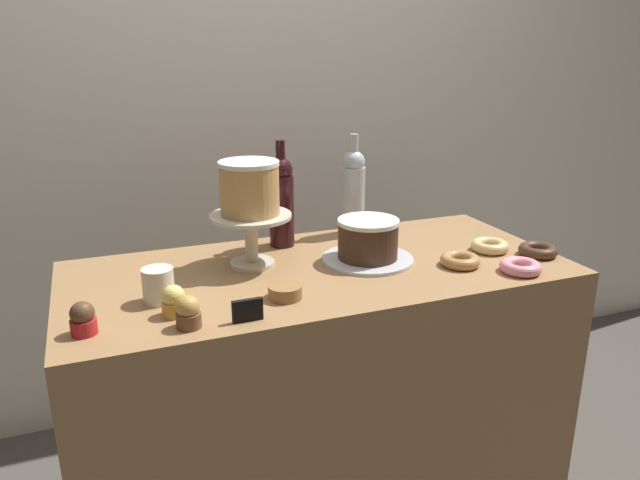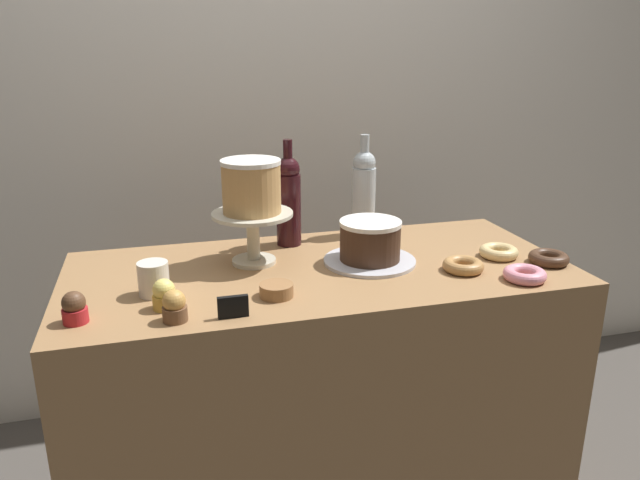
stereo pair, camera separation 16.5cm
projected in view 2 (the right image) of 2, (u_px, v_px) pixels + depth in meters
name	position (u px, v px, depth m)	size (l,w,h in m)	color
back_wall	(260.00, 93.00, 2.37)	(6.00, 0.05, 2.60)	silver
display_counter	(320.00, 405.00, 1.81)	(1.39, 0.63, 0.89)	#997047
cake_stand_pedestal	(253.00, 229.00, 1.68)	(0.23, 0.23, 0.15)	beige
white_layer_cake	(251.00, 186.00, 1.64)	(0.16, 0.16, 0.15)	tan
silver_serving_platter	(369.00, 260.00, 1.71)	(0.26, 0.26, 0.01)	silver
chocolate_round_cake	(370.00, 240.00, 1.69)	(0.17, 0.17, 0.11)	#3D2619
wine_bottle_clear	(364.00, 191.00, 1.92)	(0.08, 0.08, 0.33)	#B2BCC1
wine_bottle_dark_red	(288.00, 199.00, 1.83)	(0.08, 0.08, 0.33)	black
cupcake_chocolate	(74.00, 308.00, 1.33)	(0.06, 0.06, 0.07)	red
cupcake_lemon	(164.00, 295.00, 1.40)	(0.06, 0.06, 0.07)	gold
cupcake_caramel	(175.00, 307.00, 1.34)	(0.06, 0.06, 0.07)	brown
donut_chocolate	(549.00, 258.00, 1.70)	(0.11, 0.11, 0.03)	#472D1E
donut_pink	(525.00, 275.00, 1.58)	(0.11, 0.11, 0.03)	pink
donut_maple	(463.00, 266.00, 1.64)	(0.11, 0.11, 0.03)	#B27F47
donut_glazed	(499.00, 252.00, 1.75)	(0.11, 0.11, 0.03)	#E0C17F
cookie_stack	(276.00, 290.00, 1.48)	(0.08, 0.08, 0.03)	olive
price_sign_chalkboard	(233.00, 307.00, 1.36)	(0.07, 0.01, 0.05)	black
coffee_cup_ceramic	(154.00, 279.00, 1.48)	(0.08, 0.08, 0.08)	silver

